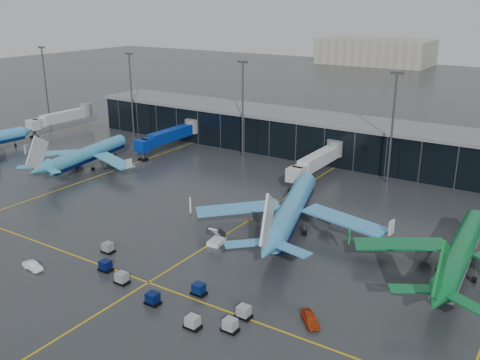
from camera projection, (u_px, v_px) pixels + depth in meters
The scene contains 12 objects.
ground at pixel (163, 233), 97.38m from camera, with size 600.00×600.00×0.00m, color #282B2D.
terminal_pier at pixel (313, 135), 144.86m from camera, with size 142.00×17.00×10.70m.
jet_bridges at pixel (168, 136), 148.13m from camera, with size 94.00×27.50×7.20m.
flood_masts at pixel (312, 114), 130.06m from camera, with size 203.00×0.50×25.50m.
taxi_lines at pixel (241, 225), 100.64m from camera, with size 220.00×120.00×0.02m.
airliner_arkefly at pixel (87, 146), 133.45m from camera, with size 32.77×37.32×11.47m, color #3C9EC7, non-canonical shape.
airliner_klm_near at pixel (292, 196), 96.93m from camera, with size 37.12×42.27×12.99m, color #4097D2, non-canonical shape.
airliner_aer_lingus at pixel (463, 238), 81.31m from camera, with size 33.92×38.64×11.87m, color #0C6A32, non-canonical shape.
baggage_carts at pixel (165, 290), 76.65m from camera, with size 32.07×11.07×1.70m.
mobile_airstair at pixel (216, 240), 92.72m from camera, with size 2.58×3.45×3.45m.
service_van_red at pixel (310, 319), 69.95m from camera, with size 1.71×4.24×1.45m, color #AF330D.
service_van_white at pixel (33, 266), 83.93m from camera, with size 1.38×3.95×1.30m, color white.
Camera 1 is at (60.36, -67.07, 40.39)m, focal length 40.00 mm.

